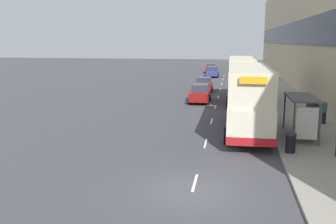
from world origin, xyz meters
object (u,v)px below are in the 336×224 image
pedestrian_at_shelter (324,112)px  litter_bin (291,143)px  bus_shelter (305,110)px  car_0 (211,68)px  double_decker_bus_ahead (242,79)px  car_3 (212,72)px  car_1 (200,93)px  car_2 (204,84)px  double_decker_bus_near (248,98)px

pedestrian_at_shelter → litter_bin: bearing=-113.8°
bus_shelter → car_0: 48.05m
double_decker_bus_ahead → pedestrian_at_shelter: bearing=-60.4°
bus_shelter → car_3: size_ratio=0.92×
bus_shelter → litter_bin: size_ratio=4.00×
pedestrian_at_shelter → car_1: bearing=137.2°
car_0 → car_1: 34.05m
double_decker_bus_ahead → pedestrian_at_shelter: size_ratio=6.47×
bus_shelter → pedestrian_at_shelter: size_ratio=2.47×
car_0 → car_2: bearing=91.4°
car_3 → double_decker_bus_ahead: bearing=99.4°
car_2 → car_3: car_3 is taller
double_decker_bus_near → car_3: size_ratio=2.32×
bus_shelter → pedestrian_at_shelter: (2.15, 4.44, -0.87)m
litter_bin → car_2: bearing=104.7°
double_decker_bus_near → pedestrian_at_shelter: double_decker_bus_near is taller
car_0 → car_2: 25.87m
double_decker_bus_near → car_0: double_decker_bus_near is taller
pedestrian_at_shelter → litter_bin: 8.37m
car_3 → bus_shelter: bearing=100.8°
car_3 → double_decker_bus_near: bearing=96.5°
car_0 → car_1: (0.91, -34.04, -0.01)m
car_2 → pedestrian_at_shelter: size_ratio=2.24×
double_decker_bus_ahead → car_2: 8.52m
bus_shelter → car_2: size_ratio=1.10×
car_1 → car_2: size_ratio=1.14×
car_0 → litter_bin: car_0 is taller
car_1 → double_decker_bus_near: bearing=109.3°
double_decker_bus_ahead → car_1: double_decker_bus_ahead is taller
car_2 → pedestrian_at_shelter: (9.82, -17.01, 0.18)m
bus_shelter → car_0: (-8.31, 47.32, -1.00)m
car_2 → double_decker_bus_ahead: bearing=120.6°
car_3 → pedestrian_at_shelter: 36.77m
car_0 → car_3: (0.67, -7.43, -0.01)m
double_decker_bus_ahead → double_decker_bus_near: bearing=-89.5°
car_3 → litter_bin: 43.57m
car_2 → pedestrian_at_shelter: pedestrian_at_shelter is taller
bus_shelter → car_3: bus_shelter is taller
bus_shelter → car_0: bearing=100.0°
double_decker_bus_near → litter_bin: 5.46m
pedestrian_at_shelter → car_0: bearing=103.7°
double_decker_bus_near → double_decker_bus_ahead: (-0.11, 12.65, 0.00)m
bus_shelter → pedestrian_at_shelter: bearing=64.2°
car_3 → litter_bin: bearing=98.5°
double_decker_bus_ahead → car_3: (-4.24, 25.66, -1.42)m
double_decker_bus_ahead → bus_shelter: bearing=-76.5°
double_decker_bus_ahead → car_2: bearing=120.6°
car_1 → car_3: bearing=-89.5°
bus_shelter → double_decker_bus_near: size_ratio=0.40×
car_1 → pedestrian_at_shelter: 13.00m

